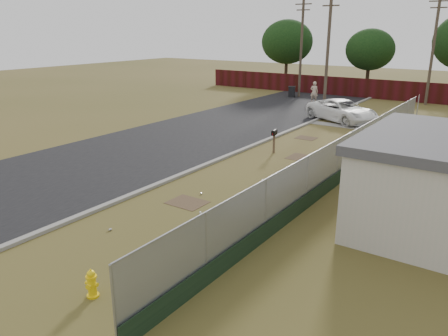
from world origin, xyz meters
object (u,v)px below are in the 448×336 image
Objects in this scene: fire_hydrant at (92,284)px; pickup_truck at (342,111)px; mailbox at (274,135)px; trash_bin at (292,92)px; pedestrian at (314,92)px.

pickup_truck reaches higher than fire_hydrant.
trash_bin is at bearing 113.57° from mailbox.
pickup_truck reaches higher than mailbox.
pedestrian is at bearing 106.71° from mailbox.
pedestrian reaches higher than mailbox.
trash_bin is at bearing 108.16° from fire_hydrant.
mailbox is 1.25× the size of trash_bin.
fire_hydrant is 0.60× the size of mailbox.
pickup_truck is 2.94× the size of pedestrian.
pedestrian is at bearing 103.88° from fire_hydrant.
mailbox is at bearing -154.02° from pickup_truck.
pedestrian reaches higher than pickup_truck.
mailbox is 10.10m from pickup_truck.
fire_hydrant is 14.24m from mailbox.
fire_hydrant is 24.22m from pickup_truck.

